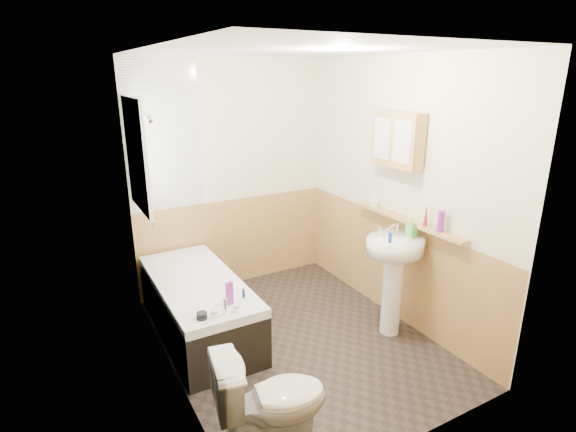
# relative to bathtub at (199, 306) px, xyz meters

# --- Properties ---
(floor) EXTENTS (2.80, 2.80, 0.00)m
(floor) POSITION_rel_bathtub_xyz_m (0.73, -0.54, -0.29)
(floor) COLOR black
(floor) RESTS_ON ground
(ceiling) EXTENTS (2.80, 2.80, 0.00)m
(ceiling) POSITION_rel_bathtub_xyz_m (0.73, -0.54, 2.21)
(ceiling) COLOR white
(ceiling) RESTS_ON ground
(wall_back) EXTENTS (2.20, 0.02, 2.50)m
(wall_back) POSITION_rel_bathtub_xyz_m (0.73, 0.87, 0.96)
(wall_back) COLOR #EBE5C2
(wall_back) RESTS_ON ground
(wall_front) EXTENTS (2.20, 0.02, 2.50)m
(wall_front) POSITION_rel_bathtub_xyz_m (0.73, -1.95, 0.96)
(wall_front) COLOR #EBE5C2
(wall_front) RESTS_ON ground
(wall_left) EXTENTS (0.02, 2.80, 2.50)m
(wall_left) POSITION_rel_bathtub_xyz_m (-0.38, -0.54, 0.96)
(wall_left) COLOR #EBE5C2
(wall_left) RESTS_ON ground
(wall_right) EXTENTS (0.02, 2.80, 2.50)m
(wall_right) POSITION_rel_bathtub_xyz_m (1.84, -0.54, 0.96)
(wall_right) COLOR #EBE5C2
(wall_right) RESTS_ON ground
(wainscot_right) EXTENTS (0.01, 2.80, 1.00)m
(wainscot_right) POSITION_rel_bathtub_xyz_m (1.82, -0.54, 0.21)
(wainscot_right) COLOR tan
(wainscot_right) RESTS_ON wall_right
(wainscot_front) EXTENTS (2.20, 0.01, 1.00)m
(wainscot_front) POSITION_rel_bathtub_xyz_m (0.73, -1.93, 0.21)
(wainscot_front) COLOR tan
(wainscot_front) RESTS_ON wall_front
(wainscot_back) EXTENTS (2.20, 0.01, 1.00)m
(wainscot_back) POSITION_rel_bathtub_xyz_m (0.73, 0.85, 0.21)
(wainscot_back) COLOR tan
(wainscot_back) RESTS_ON wall_back
(tile_cladding_left) EXTENTS (0.01, 2.80, 2.50)m
(tile_cladding_left) POSITION_rel_bathtub_xyz_m (-0.36, -0.54, 0.96)
(tile_cladding_left) COLOR white
(tile_cladding_left) RESTS_ON wall_left
(tile_return_back) EXTENTS (0.75, 0.01, 1.50)m
(tile_return_back) POSITION_rel_bathtub_xyz_m (0.00, 0.85, 1.46)
(tile_return_back) COLOR white
(tile_return_back) RESTS_ON wall_back
(window) EXTENTS (0.03, 0.79, 0.99)m
(window) POSITION_rel_bathtub_xyz_m (-0.33, 0.41, 1.36)
(window) COLOR white
(window) RESTS_ON wall_left
(bathtub) EXTENTS (0.70, 1.60, 0.69)m
(bathtub) POSITION_rel_bathtub_xyz_m (0.00, 0.00, 0.00)
(bathtub) COLOR black
(bathtub) RESTS_ON floor
(shower_riser) EXTENTS (0.10, 0.07, 1.10)m
(shower_riser) POSITION_rel_bathtub_xyz_m (-0.31, 0.12, 1.43)
(shower_riser) COLOR silver
(shower_riser) RESTS_ON wall_left
(toilet) EXTENTS (0.79, 0.53, 0.71)m
(toilet) POSITION_rel_bathtub_xyz_m (-0.03, -1.54, 0.07)
(toilet) COLOR white
(toilet) RESTS_ON floor
(sink) EXTENTS (0.55, 0.45, 1.07)m
(sink) POSITION_rel_bathtub_xyz_m (1.57, -0.85, 0.39)
(sink) COLOR white
(sink) RESTS_ON floor
(pine_shelf) EXTENTS (0.10, 1.30, 0.03)m
(pine_shelf) POSITION_rel_bathtub_xyz_m (1.77, -0.76, 0.76)
(pine_shelf) COLOR tan
(pine_shelf) RESTS_ON wall_right
(medicine_cabinet) EXTENTS (0.14, 0.55, 0.49)m
(medicine_cabinet) POSITION_rel_bathtub_xyz_m (1.74, -0.58, 1.48)
(medicine_cabinet) COLOR tan
(medicine_cabinet) RESTS_ON wall_right
(foam_can) EXTENTS (0.06, 0.06, 0.19)m
(foam_can) POSITION_rel_bathtub_xyz_m (1.77, -1.15, 0.87)
(foam_can) COLOR purple
(foam_can) RESTS_ON pine_shelf
(green_bottle) EXTENTS (0.05, 0.05, 0.20)m
(green_bottle) POSITION_rel_bathtub_xyz_m (1.77, -0.98, 0.88)
(green_bottle) COLOR maroon
(green_bottle) RESTS_ON pine_shelf
(black_jar) EXTENTS (0.08, 0.08, 0.05)m
(black_jar) POSITION_rel_bathtub_xyz_m (1.77, -0.29, 0.80)
(black_jar) COLOR silver
(black_jar) RESTS_ON pine_shelf
(soap_bottle) EXTENTS (0.09, 0.18, 0.08)m
(soap_bottle) POSITION_rel_bathtub_xyz_m (1.70, -0.89, 0.70)
(soap_bottle) COLOR #59C647
(soap_bottle) RESTS_ON sink
(clear_bottle) EXTENTS (0.04, 0.04, 0.09)m
(clear_bottle) POSITION_rel_bathtub_xyz_m (1.44, -0.91, 0.71)
(clear_bottle) COLOR #19339E
(clear_bottle) RESTS_ON sink
(blue_gel) EXTENTS (0.06, 0.04, 0.19)m
(blue_gel) POSITION_rel_bathtub_xyz_m (0.09, -0.57, 0.36)
(blue_gel) COLOR purple
(blue_gel) RESTS_ON bathtub
(cream_jar) EXTENTS (0.10, 0.10, 0.05)m
(cream_jar) POSITION_rel_bathtub_xyz_m (-0.18, -0.68, 0.29)
(cream_jar) COLOR black
(cream_jar) RESTS_ON bathtub
(orange_bottle) EXTENTS (0.03, 0.03, 0.08)m
(orange_bottle) POSITION_rel_bathtub_xyz_m (0.24, -0.51, 0.30)
(orange_bottle) COLOR navy
(orange_bottle) RESTS_ON bathtub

